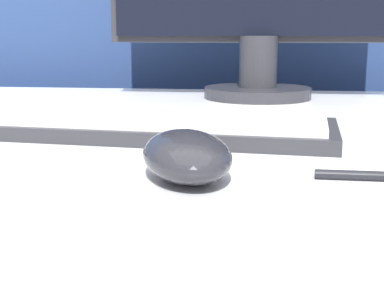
% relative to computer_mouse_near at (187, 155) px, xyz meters
% --- Properties ---
extents(partition_panel, '(5.00, 0.03, 1.30)m').
position_rel_computer_mouse_near_xyz_m(partition_panel, '(-0.07, 0.85, -0.09)').
color(partition_panel, navy).
rests_on(partition_panel, ground_plane).
extents(computer_mouse_near, '(0.10, 0.13, 0.04)m').
position_rel_computer_mouse_near_xyz_m(computer_mouse_near, '(0.00, 0.00, 0.00)').
color(computer_mouse_near, '#232328').
rests_on(computer_mouse_near, desk).
extents(keyboard, '(0.43, 0.19, 0.02)m').
position_rel_computer_mouse_near_xyz_m(keyboard, '(-0.07, 0.18, -0.01)').
color(keyboard, '#28282D').
rests_on(keyboard, desk).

